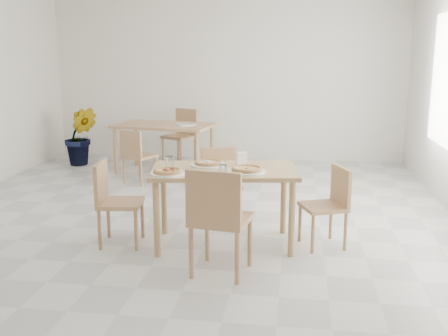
# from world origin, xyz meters

# --- Properties ---
(main_table) EXTENTS (1.46, 0.96, 0.75)m
(main_table) POSITION_xyz_m (0.55, -0.68, 0.66)
(main_table) COLOR tan
(main_table) RESTS_ON ground
(chair_south) EXTENTS (0.52, 0.52, 0.92)m
(chair_south) POSITION_xyz_m (0.61, -1.43, 0.53)
(chair_south) COLOR tan
(chair_south) RESTS_ON ground
(chair_north) EXTENTS (0.50, 0.50, 0.79)m
(chair_north) POSITION_xyz_m (0.40, 0.11, 0.46)
(chair_north) COLOR tan
(chair_north) RESTS_ON ground
(chair_west) EXTENTS (0.45, 0.45, 0.81)m
(chair_west) POSITION_xyz_m (-0.51, -0.82, 0.47)
(chair_west) COLOR tan
(chair_west) RESTS_ON ground
(chair_east) EXTENTS (0.49, 0.49, 0.77)m
(chair_east) POSITION_xyz_m (1.56, -0.57, 0.45)
(chair_east) COLOR tan
(chair_east) RESTS_ON ground
(plate_margherita) EXTENTS (0.35, 0.35, 0.02)m
(plate_margherita) POSITION_xyz_m (0.78, -0.80, 0.76)
(plate_margherita) COLOR white
(plate_margherita) RESTS_ON main_table
(plate_mushroom) EXTENTS (0.34, 0.34, 0.02)m
(plate_mushroom) POSITION_xyz_m (0.38, -0.58, 0.76)
(plate_mushroom) COLOR white
(plate_mushroom) RESTS_ON main_table
(plate_pepperoni) EXTENTS (0.31, 0.31, 0.02)m
(plate_pepperoni) POSITION_xyz_m (0.08, -0.99, 0.76)
(plate_pepperoni) COLOR white
(plate_pepperoni) RESTS_ON main_table
(pizza_margherita) EXTENTS (0.36, 0.36, 0.03)m
(pizza_margherita) POSITION_xyz_m (0.78, -0.80, 0.78)
(pizza_margherita) COLOR tan
(pizza_margherita) RESTS_ON plate_margherita
(pizza_mushroom) EXTENTS (0.34, 0.34, 0.03)m
(pizza_mushroom) POSITION_xyz_m (0.38, -0.58, 0.78)
(pizza_mushroom) COLOR tan
(pizza_mushroom) RESTS_ON plate_mushroom
(pizza_pepperoni) EXTENTS (0.33, 0.33, 0.03)m
(pizza_pepperoni) POSITION_xyz_m (0.08, -0.99, 0.78)
(pizza_pepperoni) COLOR tan
(pizza_pepperoni) RESTS_ON plate_pepperoni
(tumbler_a) EXTENTS (0.07, 0.07, 0.09)m
(tumbler_a) POSITION_xyz_m (0.58, -0.92, 0.80)
(tumbler_a) COLOR white
(tumbler_a) RESTS_ON main_table
(tumbler_b) EXTENTS (0.08, 0.08, 0.11)m
(tumbler_b) POSITION_xyz_m (0.03, -0.69, 0.80)
(tumbler_b) COLOR white
(tumbler_b) RESTS_ON main_table
(napkin_holder) EXTENTS (0.12, 0.10, 0.13)m
(napkin_holder) POSITION_xyz_m (0.70, -0.49, 0.81)
(napkin_holder) COLOR silver
(napkin_holder) RESTS_ON main_table
(fork_a) EXTENTS (0.05, 0.18, 0.01)m
(fork_a) POSITION_xyz_m (0.10, -0.73, 0.75)
(fork_a) COLOR silver
(fork_a) RESTS_ON main_table
(fork_b) EXTENTS (0.03, 0.18, 0.01)m
(fork_b) POSITION_xyz_m (0.52, -0.89, 0.75)
(fork_b) COLOR silver
(fork_b) RESTS_ON main_table
(second_table) EXTENTS (1.57, 1.06, 0.75)m
(second_table) POSITION_xyz_m (-0.79, 2.28, 0.66)
(second_table) COLOR tan
(second_table) RESTS_ON ground
(chair_back_s) EXTENTS (0.51, 0.51, 0.77)m
(chair_back_s) POSITION_xyz_m (-1.00, 1.50, 0.45)
(chair_back_s) COLOR tan
(chair_back_s) RESTS_ON ground
(chair_back_n) EXTENTS (0.60, 0.60, 0.90)m
(chair_back_n) POSITION_xyz_m (-0.67, 3.00, 0.52)
(chair_back_n) COLOR tan
(chair_back_n) RESTS_ON ground
(plate_empty) EXTENTS (0.29, 0.29, 0.02)m
(plate_empty) POSITION_xyz_m (-0.44, 2.22, 0.76)
(plate_empty) COLOR white
(plate_empty) RESTS_ON second_table
(potted_plant) EXTENTS (0.63, 0.56, 0.95)m
(potted_plant) POSITION_xyz_m (-2.29, 2.61, 0.48)
(potted_plant) COLOR #255F1C
(potted_plant) RESTS_ON ground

